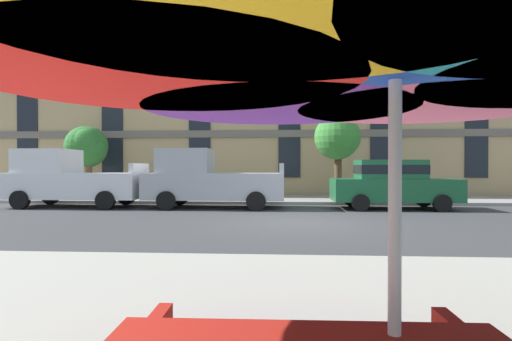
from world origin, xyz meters
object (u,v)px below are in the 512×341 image
Objects in this scene: street_tree_left at (87,147)px; patio_umbrella at (395,21)px; pickup_white at (70,180)px; pickup_silver at (209,180)px; street_tree_middle at (340,138)px; sedan_green at (392,183)px.

street_tree_left is 18.95m from patio_umbrella.
street_tree_left is at bearing 107.46° from pickup_white.
pickup_silver is 7.57m from street_tree_left.
street_tree_middle reaches higher than patio_umbrella.
street_tree_middle is 0.96× the size of patio_umbrella.
sedan_green is 13.78m from street_tree_left.
patio_umbrella reaches higher than pickup_silver.
pickup_silver is 6.72m from sedan_green.
patio_umbrella reaches higher than sedan_green.
street_tree_middle is 15.63m from patio_umbrella.
pickup_white is at bearing -165.32° from street_tree_middle.
pickup_silver reaches higher than sedan_green.
pickup_white is 1.34× the size of street_tree_middle.
patio_umbrella is at bearing -59.38° from street_tree_left.
sedan_green is (12.07, -0.00, -0.08)m from pickup_white.
street_tree_left reaches higher than sedan_green.
street_tree_left is at bearing 164.71° from sedan_green.
pickup_silver is at bearing -29.08° from street_tree_left.
patio_umbrella is (9.65, -16.31, -0.30)m from street_tree_left.
pickup_silver is 1.16× the size of sedan_green.
street_tree_left is (-6.49, 3.61, 1.47)m from pickup_silver.
pickup_silver is at bearing 180.00° from sedan_green.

